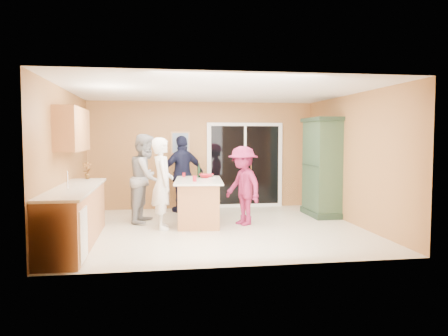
{
  "coord_description": "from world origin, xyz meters",
  "views": [
    {
      "loc": [
        -1.15,
        -8.15,
        1.73
      ],
      "look_at": [
        0.15,
        0.1,
        1.15
      ],
      "focal_mm": 35.0,
      "sensor_mm": 36.0,
      "label": 1
    }
  ],
  "objects": [
    {
      "name": "tumbler_near",
      "position": [
        -0.56,
        1.12,
        0.94
      ],
      "size": [
        0.08,
        0.08,
        0.09
      ],
      "primitive_type": "cylinder",
      "rotation": [
        0.0,
        0.0,
        0.35
      ],
      "color": "#A8121F",
      "rests_on": "kitchen_island"
    },
    {
      "name": "serving_bowl",
      "position": [
        -0.1,
        0.91,
        0.93
      ],
      "size": [
        0.36,
        0.36,
        0.08
      ],
      "primitive_type": "imported",
      "rotation": [
        0.0,
        0.0,
        -0.14
      ],
      "color": "#A8121F",
      "rests_on": "kitchen_island"
    },
    {
      "name": "tulip_vase",
      "position": [
        -2.45,
        0.49,
        1.11
      ],
      "size": [
        0.18,
        0.13,
        0.34
      ],
      "primitive_type": "imported",
      "rotation": [
        0.0,
        0.0,
        0.03
      ],
      "color": "#AA1C11",
      "rests_on": "left_cabinet_run"
    },
    {
      "name": "sliding_door",
      "position": [
        1.05,
        2.46,
        1.05
      ],
      "size": [
        1.9,
        0.07,
        2.1
      ],
      "color": "white",
      "rests_on": "floor"
    },
    {
      "name": "framed_picture",
      "position": [
        -0.55,
        2.48,
        1.6
      ],
      "size": [
        0.46,
        0.04,
        0.56
      ],
      "color": "tan",
      "rests_on": "wall_back"
    },
    {
      "name": "green_hutch",
      "position": [
        2.49,
        1.02,
        1.06
      ],
      "size": [
        0.62,
        1.18,
        2.17
      ],
      "color": "#203423",
      "rests_on": "floor"
    },
    {
      "name": "upper_cabinets",
      "position": [
        -2.58,
        -0.2,
        1.88
      ],
      "size": [
        0.35,
        1.6,
        0.75
      ],
      "primitive_type": "cube",
      "color": "#B77447",
      "rests_on": "wall_left"
    },
    {
      "name": "floor",
      "position": [
        0.0,
        0.0,
        0.0
      ],
      "size": [
        5.5,
        5.5,
        0.0
      ],
      "primitive_type": "plane",
      "color": "#EDE7CD",
      "rests_on": "ground"
    },
    {
      "name": "woman_grey",
      "position": [
        -1.35,
        0.88,
        0.9
      ],
      "size": [
        0.88,
        1.02,
        1.81
      ],
      "primitive_type": "imported",
      "rotation": [
        0.0,
        0.0,
        1.31
      ],
      "color": "#9C9C9E",
      "rests_on": "floor"
    },
    {
      "name": "woman_magenta",
      "position": [
        0.56,
        0.29,
        0.78
      ],
      "size": [
        0.94,
        1.16,
        1.56
      ],
      "primitive_type": "imported",
      "rotation": [
        0.0,
        0.0,
        -1.15
      ],
      "color": "#8B1E48",
      "rests_on": "floor"
    },
    {
      "name": "wall_back",
      "position": [
        0.0,
        2.5,
        1.3
      ],
      "size": [
        5.5,
        0.1,
        2.6
      ],
      "primitive_type": "cube",
      "color": "tan",
      "rests_on": "ground"
    },
    {
      "name": "kitchen_island",
      "position": [
        -0.3,
        0.54,
        0.42
      ],
      "size": [
        1.08,
        1.78,
        0.89
      ],
      "rotation": [
        0.0,
        0.0,
        -0.1
      ],
      "color": "#B77447",
      "rests_on": "floor"
    },
    {
      "name": "wall_left",
      "position": [
        -2.75,
        0.0,
        1.3
      ],
      "size": [
        0.1,
        5.0,
        2.6
      ],
      "primitive_type": "cube",
      "color": "tan",
      "rests_on": "ground"
    },
    {
      "name": "wall_front",
      "position": [
        0.0,
        -2.5,
        1.3
      ],
      "size": [
        5.5,
        0.1,
        2.6
      ],
      "primitive_type": "cube",
      "color": "tan",
      "rests_on": "ground"
    },
    {
      "name": "wall_right",
      "position": [
        2.75,
        0.0,
        1.3
      ],
      "size": [
        0.1,
        5.0,
        2.6
      ],
      "primitive_type": "cube",
      "color": "tan",
      "rests_on": "ground"
    },
    {
      "name": "woman_white",
      "position": [
        -1.02,
        0.15,
        0.87
      ],
      "size": [
        0.47,
        0.67,
        1.73
      ],
      "primitive_type": "imported",
      "rotation": [
        0.0,
        0.0,
        1.66
      ],
      "color": "white",
      "rests_on": "floor"
    },
    {
      "name": "tumbler_far",
      "position": [
        -0.41,
        0.17,
        0.95
      ],
      "size": [
        0.08,
        0.08,
        0.11
      ],
      "primitive_type": "cylinder",
      "rotation": [
        0.0,
        0.0,
        0.04
      ],
      "color": "#A8121F",
      "rests_on": "kitchen_island"
    },
    {
      "name": "wine_bottle",
      "position": [
        -0.24,
        1.04,
        1.01
      ],
      "size": [
        0.07,
        0.07,
        0.3
      ],
      "rotation": [
        0.0,
        0.0,
        -0.37
      ],
      "color": "black",
      "rests_on": "kitchen_island"
    },
    {
      "name": "left_cabinet_run",
      "position": [
        -2.45,
        -1.05,
        0.46
      ],
      "size": [
        0.65,
        3.05,
        1.24
      ],
      "color": "#B77447",
      "rests_on": "floor"
    },
    {
      "name": "woman_navy",
      "position": [
        -0.53,
        1.97,
        0.89
      ],
      "size": [
        1.13,
        0.78,
        1.78
      ],
      "primitive_type": "imported",
      "rotation": [
        0.0,
        0.0,
        3.51
      ],
      "color": "#161931",
      "rests_on": "floor"
    },
    {
      "name": "white_plate",
      "position": [
        -0.01,
        0.91,
        0.9
      ],
      "size": [
        0.24,
        0.24,
        0.01
      ],
      "primitive_type": "cylinder",
      "rotation": [
        0.0,
        0.0,
        -0.14
      ],
      "color": "white",
      "rests_on": "kitchen_island"
    },
    {
      "name": "ceiling",
      "position": [
        0.0,
        0.0,
        2.6
      ],
      "size": [
        5.5,
        5.0,
        0.1
      ],
      "primitive_type": "cube",
      "color": "white",
      "rests_on": "wall_back"
    }
  ]
}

